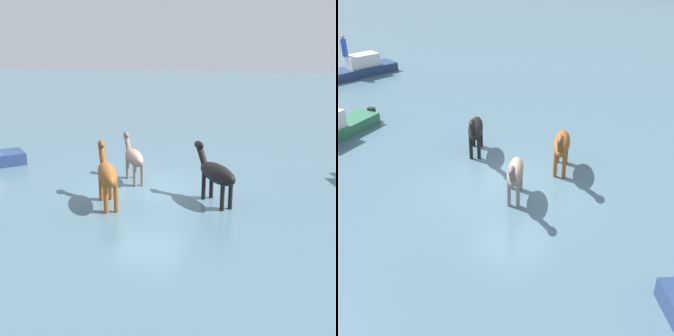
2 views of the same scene
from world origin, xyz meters
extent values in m
plane|color=#476675|center=(0.00, 0.00, 0.00)|extent=(178.48, 178.48, 0.00)
ellipsoid|color=gray|center=(0.60, -0.42, 0.93)|extent=(1.37, 1.67, 0.57)
cylinder|color=gray|center=(1.00, -0.76, 0.47)|extent=(0.12, 0.12, 0.93)
cylinder|color=gray|center=(0.78, -0.91, 0.47)|extent=(0.12, 0.12, 0.93)
cylinder|color=gray|center=(0.43, 0.07, 0.47)|extent=(0.12, 0.12, 0.93)
cylinder|color=gray|center=(0.20, -0.08, 0.47)|extent=(0.12, 0.12, 0.93)
cylinder|color=#63544C|center=(1.11, -1.15, 1.30)|extent=(0.45, 0.54, 0.62)
ellipsoid|color=#63544C|center=(1.22, -1.30, 1.55)|extent=(0.42, 0.49, 0.25)
ellipsoid|color=black|center=(-2.60, 1.04, 1.00)|extent=(1.57, 1.72, 0.61)
cylinder|color=black|center=(-2.14, 0.72, 0.50)|extent=(0.13, 0.13, 1.00)
cylinder|color=black|center=(-2.36, 0.53, 0.50)|extent=(0.13, 0.13, 1.00)
cylinder|color=black|center=(-2.84, 1.55, 0.50)|extent=(0.13, 0.13, 1.00)
cylinder|color=black|center=(-3.07, 1.36, 0.50)|extent=(0.13, 0.13, 1.00)
cylinder|color=black|center=(-1.98, 0.31, 1.39)|extent=(0.52, 0.56, 0.66)
ellipsoid|color=black|center=(-1.86, 0.17, 1.66)|extent=(0.48, 0.51, 0.27)
ellipsoid|color=brown|center=(0.61, 2.06, 1.02)|extent=(1.42, 1.87, 0.62)
cylinder|color=brown|center=(1.03, 1.66, 0.51)|extent=(0.14, 0.14, 1.02)
cylinder|color=brown|center=(0.77, 1.50, 0.51)|extent=(0.14, 0.14, 1.02)
cylinder|color=brown|center=(0.46, 2.61, 0.51)|extent=(0.14, 0.14, 1.02)
cylinder|color=brown|center=(0.20, 2.46, 0.51)|extent=(0.14, 0.14, 1.02)
cylinder|color=brown|center=(1.12, 1.21, 1.43)|extent=(0.47, 0.60, 0.68)
ellipsoid|color=brown|center=(1.22, 1.04, 1.71)|extent=(0.44, 0.54, 0.27)
camera|label=1|loc=(-4.03, 12.76, 4.58)|focal=42.43mm
camera|label=2|loc=(8.17, -9.35, 7.42)|focal=46.23mm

